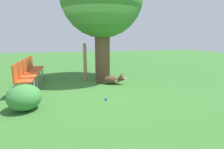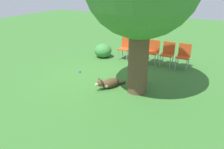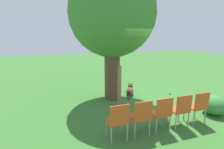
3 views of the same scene
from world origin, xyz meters
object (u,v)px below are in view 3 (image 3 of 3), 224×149
object	(u,v)px
red_chair_0	(198,105)
fence_post	(119,85)
red_chair_2	(162,112)
red_chair_4	(118,119)
oak_tree	(112,15)
dog	(130,90)
red_chair_3	(141,115)
red_chair_1	(181,108)
tennis_ball	(170,94)

from	to	relation	value
red_chair_0	fence_post	bearing A→B (deg)	40.18
fence_post	red_chair_2	world-z (taller)	fence_post
red_chair_4	oak_tree	bearing A→B (deg)	-15.77
dog	red_chair_3	world-z (taller)	red_chair_3
red_chair_1	red_chair_2	world-z (taller)	same
red_chair_0	red_chair_3	xyz separation A→B (m)	(-0.03, 1.71, 0.00)
dog	fence_post	bearing A→B (deg)	165.57
red_chair_0	red_chair_1	xyz separation A→B (m)	(-0.01, 0.57, 0.00)
red_chair_2	tennis_ball	world-z (taller)	red_chair_2
dog	red_chair_3	xyz separation A→B (m)	(-2.72, 0.98, 0.37)
red_chair_2	red_chair_4	bearing A→B (deg)	91.24
red_chair_2	red_chair_4	xyz separation A→B (m)	(-0.02, 1.14, 0.00)
red_chair_0	red_chair_2	world-z (taller)	same
tennis_ball	oak_tree	bearing A→B (deg)	80.88
dog	fence_post	distance (m)	1.29
dog	tennis_ball	xyz separation A→B (m)	(-0.57, -1.49, -0.12)
dog	red_chair_3	distance (m)	2.91
oak_tree	red_chair_1	bearing A→B (deg)	-158.51
fence_post	red_chair_0	xyz separation A→B (m)	(-1.83, -1.53, -0.18)
red_chair_3	red_chair_4	world-z (taller)	same
oak_tree	red_chair_2	world-z (taller)	oak_tree
red_chair_0	red_chair_3	bearing A→B (deg)	91.24
red_chair_0	red_chair_4	xyz separation A→B (m)	(-0.04, 2.29, 0.00)
red_chair_4	red_chair_0	bearing A→B (deg)	-88.76
fence_post	tennis_ball	bearing A→B (deg)	-82.74
red_chair_2	red_chair_4	distance (m)	1.14
oak_tree	red_chair_2	xyz separation A→B (m)	(-2.51, -0.41, -2.45)
fence_post	red_chair_1	bearing A→B (deg)	-152.56
red_chair_4	tennis_ball	world-z (taller)	red_chair_4
dog	red_chair_2	distance (m)	2.77
tennis_ball	fence_post	bearing A→B (deg)	97.26
oak_tree	red_chair_2	size ratio (longest dim) A/B	5.00
red_chair_1	tennis_ball	size ratio (longest dim) A/B	13.20
red_chair_0	oak_tree	bearing A→B (deg)	32.34
oak_tree	fence_post	xyz separation A→B (m)	(-0.66, -0.03, -2.27)
red_chair_1	fence_post	bearing A→B (deg)	27.79
oak_tree	red_chair_3	size ratio (longest dim) A/B	5.00
oak_tree	red_chair_4	xyz separation A→B (m)	(-2.53, 0.73, -2.45)
oak_tree	fence_post	size ratio (longest dim) A/B	3.25
red_chair_1	red_chair_2	bearing A→B (deg)	91.24
fence_post	tennis_ball	size ratio (longest dim) A/B	20.34
red_chair_1	tennis_ball	world-z (taller)	red_chair_1
red_chair_0	red_chair_2	xyz separation A→B (m)	(-0.02, 1.14, 0.00)
oak_tree	tennis_ball	xyz separation A→B (m)	(-0.37, -2.31, -2.94)
red_chair_1	red_chair_3	size ratio (longest dim) A/B	1.00
red_chair_3	oak_tree	bearing A→B (deg)	-3.26
fence_post	red_chair_3	distance (m)	1.87
red_chair_2	dog	bearing A→B (deg)	-8.17
oak_tree	dog	distance (m)	2.94
dog	red_chair_4	world-z (taller)	red_chair_4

